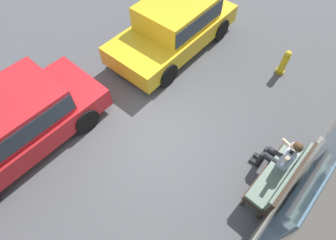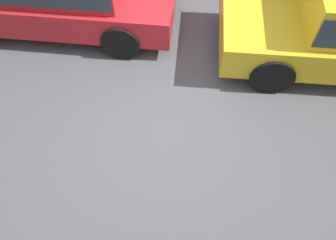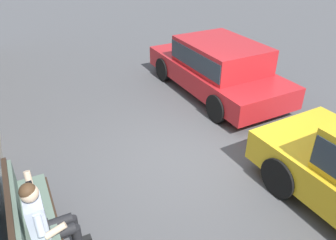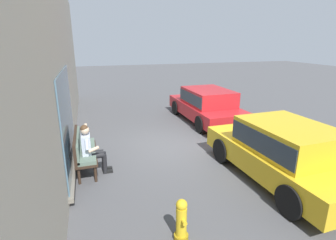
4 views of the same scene
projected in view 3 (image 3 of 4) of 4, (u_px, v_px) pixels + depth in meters
ground_plane at (185, 159)px, 6.43m from camera, size 60.00×60.00×0.00m
bench at (27, 216)px, 4.36m from camera, size 1.74×0.55×1.03m
person_on_phone at (46, 220)px, 4.14m from camera, size 0.73×0.74×1.37m
parked_car_mid at (218, 65)px, 8.61m from camera, size 4.40×2.03×1.43m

